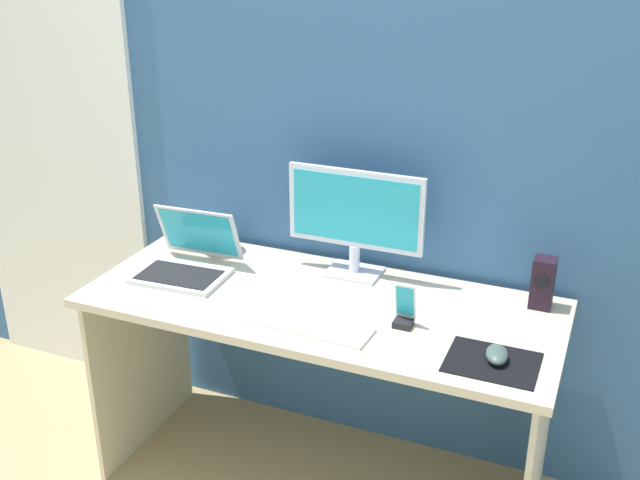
% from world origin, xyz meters
% --- Properties ---
extents(wall_back, '(6.00, 0.04, 2.50)m').
position_xyz_m(wall_back, '(0.00, 0.36, 1.25)').
color(wall_back, '#365F8E').
rests_on(wall_back, ground_plane).
extents(door_left, '(0.82, 0.02, 2.02)m').
position_xyz_m(door_left, '(-1.31, 0.33, 1.01)').
color(door_left, white).
rests_on(door_left, ground_plane).
extents(desk, '(1.51, 0.63, 0.73)m').
position_xyz_m(desk, '(0.00, 0.00, 0.58)').
color(desk, beige).
rests_on(desk, ground_plane).
extents(monitor, '(0.47, 0.14, 0.37)m').
position_xyz_m(monitor, '(0.03, 0.22, 0.94)').
color(monitor, silver).
rests_on(monitor, desk).
extents(speaker_right, '(0.07, 0.07, 0.16)m').
position_xyz_m(speaker_right, '(0.65, 0.22, 0.81)').
color(speaker_right, black).
rests_on(speaker_right, desk).
extents(laptop, '(0.31, 0.30, 0.21)m').
position_xyz_m(laptop, '(-0.50, 0.01, 0.77)').
color(laptop, silver).
rests_on(laptop, desk).
extents(fishbowl, '(0.14, 0.14, 0.14)m').
position_xyz_m(fishbowl, '(-0.49, 0.21, 0.80)').
color(fishbowl, silver).
rests_on(fishbowl, desk).
extents(keyboard_external, '(0.38, 0.14, 0.01)m').
position_xyz_m(keyboard_external, '(0.04, -0.17, 0.73)').
color(keyboard_external, silver).
rests_on(keyboard_external, desk).
extents(mousepad, '(0.25, 0.20, 0.00)m').
position_xyz_m(mousepad, '(0.58, -0.16, 0.73)').
color(mousepad, black).
rests_on(mousepad, desk).
extents(mouse, '(0.08, 0.11, 0.04)m').
position_xyz_m(mouse, '(0.59, -0.15, 0.75)').
color(mouse, '#42554F').
rests_on(mouse, mousepad).
extents(phone_in_dock, '(0.06, 0.06, 0.14)m').
position_xyz_m(phone_in_dock, '(0.29, -0.05, 0.78)').
color(phone_in_dock, black).
rests_on(phone_in_dock, desk).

